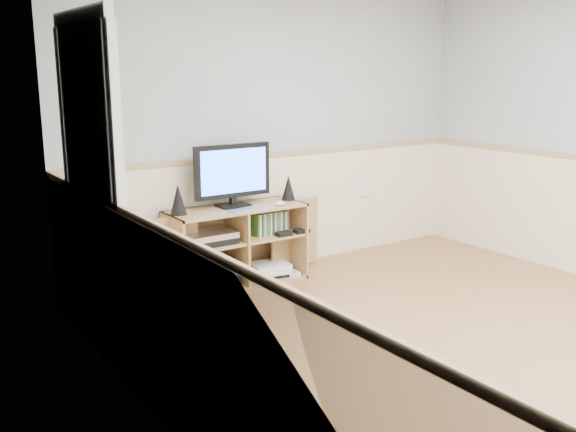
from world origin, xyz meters
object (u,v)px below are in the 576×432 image
Objects in this scene: keyboard at (246,210)px; game_consoles at (268,270)px; monitor at (233,173)px; media_cabinet at (234,244)px.

keyboard is 0.67m from game_consoles.
game_consoles is (0.29, 0.13, -0.59)m from keyboard.
monitor reaches higher than keyboard.
monitor is 1.47× the size of game_consoles.
media_cabinet is 3.92× the size of game_consoles.
game_consoles is at bearing -11.54° from monitor.
media_cabinet is 2.66× the size of monitor.
monitor is 0.91m from game_consoles.
keyboard reaches higher than media_cabinet.
monitor reaches higher than game_consoles.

